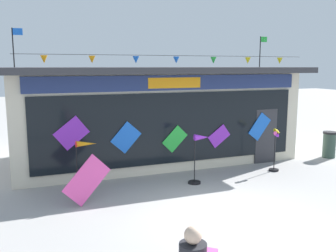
{
  "coord_description": "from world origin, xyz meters",
  "views": [
    {
      "loc": [
        -4.29,
        -7.4,
        3.56
      ],
      "look_at": [
        -0.08,
        3.4,
        1.68
      ],
      "focal_mm": 39.53,
      "sensor_mm": 36.0,
      "label": 1
    }
  ],
  "objects": [
    {
      "name": "wind_spinner_far_left",
      "position": [
        -2.86,
        2.69,
        1.12
      ],
      "size": [
        0.7,
        0.31,
        1.53
      ],
      "color": "black",
      "rests_on": "ground_plane"
    },
    {
      "name": "wind_spinner_center_left",
      "position": [
        3.57,
        2.72,
        0.8
      ],
      "size": [
        0.33,
        0.33,
        1.49
      ],
      "color": "black",
      "rests_on": "ground_plane"
    },
    {
      "name": "ground_plane",
      "position": [
        0.0,
        0.0,
        0.0
      ],
      "size": [
        80.0,
        80.0,
        0.0
      ],
      "primitive_type": "plane",
      "color": "#9E9B99"
    },
    {
      "name": "wind_spinner_left",
      "position": [
        0.57,
        2.48,
        1.0
      ],
      "size": [
        0.66,
        0.38,
        1.53
      ],
      "color": "black",
      "rests_on": "ground_plane"
    },
    {
      "name": "display_kite_on_ground",
      "position": [
        -2.91,
        1.91,
        0.65
      ],
      "size": [
        1.31,
        0.28,
        1.31
      ],
      "primitive_type": "cube",
      "rotation": [
        -0.21,
        0.79,
        0.0
      ],
      "color": "#EA4CA3",
      "rests_on": "ground_plane"
    },
    {
      "name": "trash_bin",
      "position": [
        6.76,
        3.52,
        0.52
      ],
      "size": [
        0.52,
        0.52,
        1.03
      ],
      "color": "#2D4238",
      "rests_on": "ground_plane"
    },
    {
      "name": "kite_shop_building",
      "position": [
        0.29,
        5.97,
        1.78
      ],
      "size": [
        10.56,
        5.13,
        4.8
      ],
      "color": "beige",
      "rests_on": "ground_plane"
    }
  ]
}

